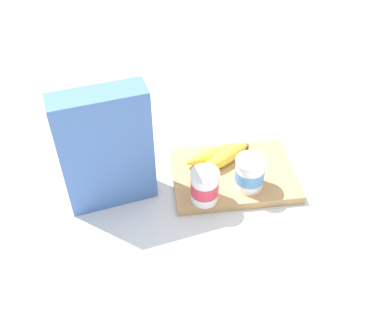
% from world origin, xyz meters
% --- Properties ---
extents(ground_plane, '(2.40, 2.40, 0.00)m').
position_xyz_m(ground_plane, '(0.00, 0.00, 0.00)').
color(ground_plane, silver).
extents(cutting_board, '(0.30, 0.21, 0.02)m').
position_xyz_m(cutting_board, '(0.00, 0.00, 0.01)').
color(cutting_board, tan).
rests_on(cutting_board, ground_plane).
extents(cereal_box, '(0.21, 0.11, 0.29)m').
position_xyz_m(cereal_box, '(0.29, 0.02, 0.15)').
color(cereal_box, '#4770B7').
rests_on(cereal_box, ground_plane).
extents(yogurt_cup_front, '(0.07, 0.07, 0.08)m').
position_xyz_m(yogurt_cup_front, '(-0.03, 0.05, 0.06)').
color(yogurt_cup_front, white).
rests_on(yogurt_cup_front, cutting_board).
extents(yogurt_cup_back, '(0.07, 0.07, 0.08)m').
position_xyz_m(yogurt_cup_back, '(0.08, 0.08, 0.06)').
color(yogurt_cup_back, white).
rests_on(yogurt_cup_back, cutting_board).
extents(banana_bunch, '(0.18, 0.11, 0.04)m').
position_xyz_m(banana_bunch, '(0.03, -0.04, 0.04)').
color(banana_bunch, yellow).
rests_on(banana_bunch, cutting_board).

